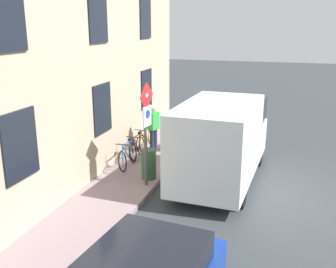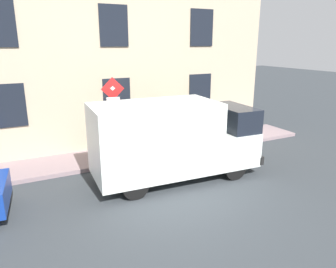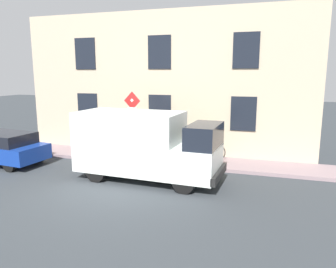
% 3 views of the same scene
% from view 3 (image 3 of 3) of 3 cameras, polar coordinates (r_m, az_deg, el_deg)
% --- Properties ---
extents(ground_plane, '(80.00, 80.00, 0.00)m').
position_cam_3_polar(ground_plane, '(11.23, -9.48, -9.60)').
color(ground_plane, '#33383C').
extents(sidewalk_slab, '(1.90, 16.01, 0.14)m').
position_cam_3_polar(sidewalk_slab, '(14.64, -2.61, -4.35)').
color(sidewalk_slab, gray).
rests_on(sidewalk_slab, ground_plane).
extents(building_facade, '(0.75, 14.01, 6.71)m').
position_cam_3_polar(building_facade, '(15.37, -1.05, 8.79)').
color(building_facade, '#BFAD90').
rests_on(building_facade, ground_plane).
extents(sign_post_stacked, '(0.17, 0.56, 2.87)m').
position_cam_3_polar(sign_post_stacked, '(13.81, -6.32, 3.17)').
color(sign_post_stacked, '#474C47').
rests_on(sign_post_stacked, sidewalk_slab).
extents(delivery_van, '(2.28, 5.43, 2.50)m').
position_cam_3_polar(delivery_van, '(11.71, -4.10, -1.82)').
color(delivery_van, white).
rests_on(delivery_van, ground_plane).
extents(parked_hatchback, '(2.14, 4.15, 1.38)m').
position_cam_3_polar(parked_hatchback, '(15.63, -27.41, -2.09)').
color(parked_hatchback, navy).
rests_on(parked_hatchback, ground_plane).
extents(bicycle_orange, '(0.46, 1.72, 0.89)m').
position_cam_3_polar(bicycle_orange, '(14.31, 6.81, -2.95)').
color(bicycle_orange, black).
rests_on(bicycle_orange, sidewalk_slab).
extents(bicycle_black, '(0.46, 1.72, 0.89)m').
position_cam_3_polar(bicycle_black, '(14.49, 3.44, -2.72)').
color(bicycle_black, black).
rests_on(bicycle_black, sidewalk_slab).
extents(bicycle_blue, '(0.46, 1.72, 0.89)m').
position_cam_3_polar(bicycle_blue, '(14.71, 0.15, -2.50)').
color(bicycle_blue, black).
rests_on(bicycle_blue, sidewalk_slab).
extents(pedestrian, '(0.37, 0.46, 1.72)m').
position_cam_3_polar(pedestrian, '(13.90, 6.10, -0.97)').
color(pedestrian, '#262B47').
rests_on(pedestrian, sidewalk_slab).
extents(litter_bin, '(0.44, 0.44, 0.90)m').
position_cam_3_polar(litter_bin, '(14.02, -4.08, -2.85)').
color(litter_bin, '#2D5133').
rests_on(litter_bin, sidewalk_slab).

